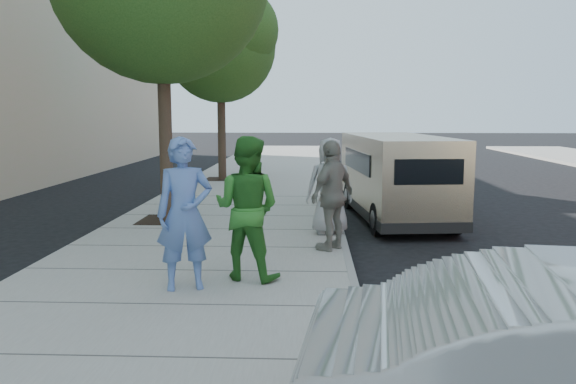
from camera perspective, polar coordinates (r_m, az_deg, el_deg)
The scene contains 10 objects.
ground at distance 9.94m, azimuth -2.53°, elevation -6.43°, with size 120.00×120.00×0.00m, color black.
sidewalk at distance 10.05m, azimuth -8.25°, elevation -5.90°, with size 5.00×60.00×0.15m, color gray.
curb_face at distance 9.90m, azimuth 5.84°, elevation -6.07°, with size 0.12×60.00×0.16m, color gray.
tree_far at distance 19.97m, azimuth -6.76°, elevation 14.92°, with size 3.92×3.80×6.49m.
parking_meter at distance 10.69m, azimuth 4.59°, elevation 0.99°, with size 0.31×0.21×1.41m.
van at distance 13.34m, azimuth 10.82°, elevation 1.68°, with size 2.28×5.42×1.96m.
person_officer at distance 7.53m, azimuth -10.46°, elevation -2.20°, with size 0.74×0.49×2.03m, color #5878BB.
person_green_shirt at distance 7.89m, azimuth -4.20°, elevation -1.64°, with size 0.98×0.77×2.02m, color #2D7727.
person_gray_shirt at distance 10.86m, azimuth 4.29°, elevation 0.62°, with size 0.91×0.59×1.87m, color #9C9C9F.
person_striped_polo at distance 9.58m, azimuth 4.54°, elevation -0.34°, with size 1.10×0.46×1.88m, color gray.
Camera 1 is at (0.83, -9.58, 2.49)m, focal length 35.00 mm.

